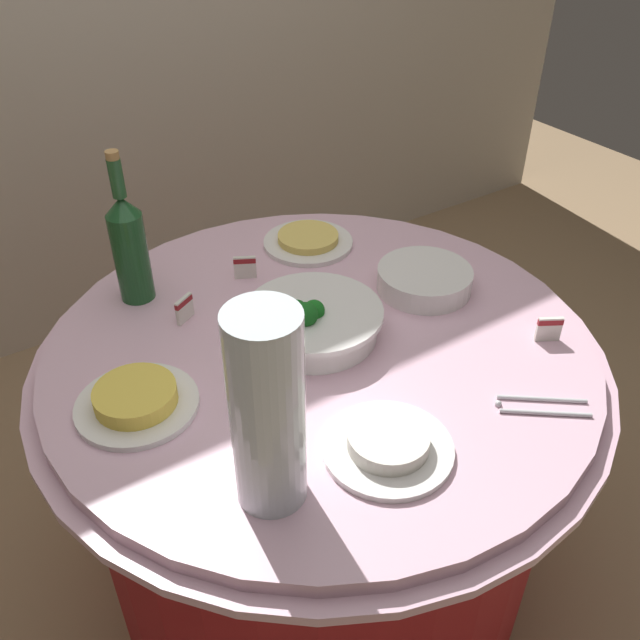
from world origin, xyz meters
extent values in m
plane|color=#9E7F5B|center=(0.00, 0.00, 0.00)|extent=(6.00, 6.00, 0.00)
cylinder|color=maroon|center=(0.00, 0.00, 0.34)|extent=(1.01, 1.01, 0.69)
cylinder|color=#E0B2C6|center=(0.00, 0.00, 0.70)|extent=(1.16, 1.16, 0.02)
cylinder|color=#E0B2C6|center=(0.00, 0.00, 0.72)|extent=(1.10, 1.10, 0.03)
cylinder|color=white|center=(0.00, 0.02, 0.77)|extent=(0.26, 0.26, 0.05)
cylinder|color=white|center=(0.00, 0.02, 0.80)|extent=(0.28, 0.28, 0.01)
sphere|color=#19611E|center=(-0.03, 0.03, 0.81)|extent=(0.04, 0.04, 0.04)
sphere|color=#19661E|center=(-0.03, 0.00, 0.82)|extent=(0.05, 0.05, 0.05)
sphere|color=#19561E|center=(-0.04, 0.02, 0.81)|extent=(0.05, 0.05, 0.05)
sphere|color=#19681E|center=(-0.06, 0.03, 0.82)|extent=(0.06, 0.06, 0.06)
sphere|color=#195C1E|center=(-0.04, 0.03, 0.81)|extent=(0.05, 0.05, 0.05)
sphere|color=#19791E|center=(-0.08, 0.04, 0.81)|extent=(0.06, 0.06, 0.06)
sphere|color=#196F1E|center=(-0.01, 0.01, 0.81)|extent=(0.04, 0.04, 0.04)
cylinder|color=white|center=(0.30, 0.03, 0.74)|extent=(0.21, 0.21, 0.01)
cylinder|color=white|center=(0.30, 0.03, 0.76)|extent=(0.21, 0.21, 0.01)
cylinder|color=white|center=(0.30, 0.03, 0.77)|extent=(0.21, 0.21, 0.01)
cylinder|color=white|center=(0.30, 0.03, 0.78)|extent=(0.21, 0.21, 0.01)
cylinder|color=white|center=(0.30, 0.03, 0.79)|extent=(0.21, 0.21, 0.01)
cylinder|color=#1E4F26|center=(-0.25, 0.35, 0.84)|extent=(0.07, 0.07, 0.20)
cone|color=#1E4F26|center=(-0.25, 0.35, 0.96)|extent=(0.07, 0.07, 0.04)
cylinder|color=#1E4F26|center=(-0.25, 0.35, 1.02)|extent=(0.03, 0.03, 0.08)
cylinder|color=#B2844C|center=(-0.25, 0.35, 1.07)|extent=(0.03, 0.03, 0.02)
cylinder|color=silver|center=(-0.27, -0.28, 0.91)|extent=(0.11, 0.11, 0.34)
sphere|color=#E5B26B|center=(-0.25, -0.28, 0.78)|extent=(0.06, 0.06, 0.06)
sphere|color=#E5B26B|center=(-0.28, -0.26, 0.78)|extent=(0.06, 0.06, 0.06)
sphere|color=#E5B26B|center=(-0.28, -0.30, 0.78)|extent=(0.06, 0.06, 0.06)
sphere|color=#72C64C|center=(-0.26, -0.27, 0.83)|extent=(0.06, 0.06, 0.06)
sphere|color=#72C64C|center=(-0.29, -0.27, 0.83)|extent=(0.06, 0.06, 0.06)
sphere|color=#72C64C|center=(-0.27, -0.30, 0.83)|extent=(0.06, 0.06, 0.06)
sphere|color=red|center=(-0.27, -0.26, 0.89)|extent=(0.06, 0.06, 0.06)
sphere|color=red|center=(-0.30, -0.28, 0.89)|extent=(0.06, 0.06, 0.06)
sphere|color=red|center=(-0.26, -0.30, 0.89)|extent=(0.06, 0.06, 0.06)
sphere|color=#E5B26B|center=(-0.28, -0.26, 0.94)|extent=(0.06, 0.06, 0.06)
sphere|color=#E5B26B|center=(-0.29, -0.29, 0.94)|extent=(0.06, 0.06, 0.06)
sphere|color=#E5B26B|center=(-0.25, -0.29, 0.94)|extent=(0.06, 0.06, 0.06)
cylinder|color=silver|center=(0.24, -0.37, 0.74)|extent=(0.13, 0.10, 0.01)
cylinder|color=silver|center=(0.21, -0.40, 0.74)|extent=(0.13, 0.10, 0.01)
sphere|color=silver|center=(0.16, -0.33, 0.74)|extent=(0.01, 0.01, 0.01)
cylinder|color=white|center=(-0.07, -0.31, 0.75)|extent=(0.22, 0.22, 0.01)
cylinder|color=white|center=(-0.07, -0.31, 0.77)|extent=(0.14, 0.14, 0.03)
cylinder|color=white|center=(0.19, 0.34, 0.75)|extent=(0.22, 0.22, 0.01)
cylinder|color=#EACC60|center=(0.19, 0.34, 0.76)|extent=(0.15, 0.15, 0.02)
cylinder|color=white|center=(-0.38, 0.02, 0.75)|extent=(0.22, 0.22, 0.01)
cylinder|color=#F2D14C|center=(-0.38, 0.02, 0.77)|extent=(0.15, 0.15, 0.03)
cube|color=white|center=(-0.20, 0.21, 0.77)|extent=(0.05, 0.03, 0.05)
cube|color=maroon|center=(-0.20, 0.21, 0.79)|extent=(0.05, 0.03, 0.01)
cube|color=white|center=(-0.01, 0.29, 0.77)|extent=(0.05, 0.03, 0.05)
cube|color=maroon|center=(-0.01, 0.29, 0.79)|extent=(0.05, 0.03, 0.01)
cube|color=white|center=(0.38, -0.25, 0.77)|extent=(0.05, 0.03, 0.05)
cube|color=maroon|center=(0.38, -0.25, 0.79)|extent=(0.05, 0.03, 0.01)
camera|label=1|loc=(-0.60, -0.91, 1.59)|focal=38.40mm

